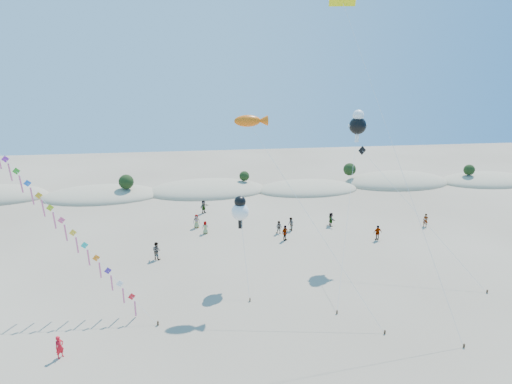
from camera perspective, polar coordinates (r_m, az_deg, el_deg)
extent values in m
ellipsoid|color=tan|center=(69.29, -19.87, -0.56)|extent=(17.60, 9.68, 3.00)
ellipsoid|color=#173212|center=(69.07, -19.94, 0.10)|extent=(14.08, 6.34, 0.70)
ellipsoid|color=tan|center=(68.38, -6.55, 0.12)|extent=(19.00, 10.45, 3.40)
ellipsoid|color=#173212|center=(68.13, -6.58, 0.87)|extent=(15.20, 6.84, 0.76)
ellipsoid|color=tan|center=(69.21, 6.84, 0.30)|extent=(16.40, 9.02, 2.80)
ellipsoid|color=#173212|center=(69.00, 6.86, 0.92)|extent=(13.12, 5.90, 0.66)
ellipsoid|color=tan|center=(76.37, 18.19, 1.12)|extent=(18.00, 9.90, 3.80)
ellipsoid|color=#173212|center=(76.12, 18.26, 1.87)|extent=(14.40, 6.48, 0.72)
ellipsoid|color=tan|center=(83.64, 28.47, 1.21)|extent=(16.80, 9.24, 3.00)
ellipsoid|color=#173212|center=(83.45, 28.54, 1.76)|extent=(13.44, 6.05, 0.67)
sphere|color=black|center=(66.76, -16.92, 1.31)|extent=(2.20, 2.20, 2.20)
sphere|color=black|center=(68.27, -1.57, 2.14)|extent=(1.60, 1.60, 1.60)
sphere|color=black|center=(73.65, 12.38, 2.98)|extent=(2.10, 2.10, 2.10)
sphere|color=black|center=(80.51, 26.55, 2.66)|extent=(1.80, 1.80, 1.80)
cube|color=#3F2D1E|center=(34.94, -12.95, -16.69)|extent=(0.12, 0.12, 0.35)
cylinder|color=silver|center=(38.89, -28.65, 1.62)|extent=(20.83, 12.14, 20.88)
cube|color=red|center=(35.24, -16.24, -13.24)|extent=(1.12, 0.44, 1.18)
cube|color=#DB5C98|center=(35.80, -15.80, -14.73)|extent=(0.19, 0.45, 1.55)
cube|color=white|center=(35.43, -17.71, -11.56)|extent=(1.12, 0.44, 1.18)
cube|color=#DB5C98|center=(35.95, -17.25, -13.07)|extent=(0.19, 0.45, 1.55)
cube|color=#49279F|center=(35.66, -19.14, -9.89)|extent=(1.12, 0.44, 1.18)
cube|color=#DB5C98|center=(36.15, -18.68, -11.42)|extent=(0.19, 0.45, 1.55)
cube|color=orange|center=(35.94, -20.54, -8.23)|extent=(1.12, 0.44, 1.18)
cube|color=#DB5C98|center=(36.40, -20.07, -9.78)|extent=(0.19, 0.45, 1.55)
cube|color=#19BEAD|center=(36.28, -21.90, -6.61)|extent=(1.12, 0.44, 1.18)
cube|color=#DB5C98|center=(36.70, -21.42, -8.16)|extent=(0.19, 0.45, 1.55)
cube|color=yellow|center=(36.66, -23.22, -5.01)|extent=(1.12, 0.44, 1.18)
cube|color=#DB5C98|center=(37.05, -22.74, -6.56)|extent=(0.19, 0.45, 1.55)
cube|color=#FE5085|center=(37.09, -24.51, -3.44)|extent=(1.12, 0.44, 1.18)
cube|color=#DB5C98|center=(37.44, -24.03, -4.99)|extent=(0.19, 0.45, 1.55)
cube|color=#A7C817|center=(37.57, -25.77, -1.91)|extent=(1.12, 0.44, 1.18)
cube|color=#DB5C98|center=(37.89, -25.28, -3.46)|extent=(0.19, 0.45, 1.55)
cube|color=gold|center=(38.09, -26.99, -0.41)|extent=(1.12, 0.44, 1.18)
cube|color=#DB5C98|center=(38.37, -26.50, -1.96)|extent=(0.19, 0.45, 1.55)
cube|color=blue|center=(38.65, -28.17, 1.04)|extent=(1.12, 0.44, 1.18)
cube|color=#DB5C98|center=(38.90, -27.69, -0.49)|extent=(0.19, 0.45, 1.55)
cube|color=green|center=(39.25, -29.33, 2.44)|extent=(1.12, 0.44, 1.18)
cube|color=#DB5C98|center=(39.47, -28.84, 0.93)|extent=(0.19, 0.45, 1.55)
cube|color=purple|center=(39.89, -30.44, 3.81)|extent=(1.12, 0.44, 1.18)
cube|color=#DB5C98|center=(40.08, -29.96, 2.31)|extent=(0.19, 0.45, 1.55)
cube|color=#3F2D1E|center=(34.57, 16.80, -17.45)|extent=(0.10, 0.10, 0.30)
cylinder|color=silver|center=(34.27, 7.40, -3.74)|extent=(8.94, 10.43, 14.60)
ellipsoid|color=#DE5A0B|center=(36.72, -1.15, 9.46)|extent=(2.27, 1.00, 1.00)
cone|color=#DE5A0B|center=(36.89, 0.84, 9.49)|extent=(0.91, 0.91, 0.91)
cube|color=#3F2D1E|center=(37.10, -0.81, -14.16)|extent=(0.10, 0.10, 0.30)
cylinder|color=silver|center=(37.48, -1.49, -8.42)|extent=(0.36, 4.22, 6.58)
sphere|color=white|center=(38.18, -2.13, -2.64)|extent=(1.56, 1.56, 1.56)
sphere|color=black|center=(37.88, -2.15, -1.30)|extent=(1.04, 1.04, 1.04)
cube|color=black|center=(38.57, -2.11, -4.29)|extent=(0.35, 0.18, 0.80)
cube|color=#3F2D1E|center=(36.06, 10.75, -15.45)|extent=(0.10, 0.10, 0.30)
cylinder|color=silver|center=(39.66, 12.23, -2.19)|extent=(5.65, 12.72, 13.27)
sphere|color=black|center=(44.98, 13.40, 8.59)|extent=(1.75, 1.75, 1.75)
sphere|color=white|center=(44.86, 13.49, 9.91)|extent=(1.14, 1.14, 1.14)
cube|color=white|center=(45.16, 13.30, 6.99)|extent=(0.35, 0.18, 0.80)
cube|color=white|center=(44.74, 12.56, 8.60)|extent=(0.60, 0.15, 0.25)
cube|color=white|center=(45.24, 14.24, 8.58)|extent=(0.60, 0.15, 0.25)
cube|color=#3F2D1E|center=(35.11, 25.99, -17.95)|extent=(0.10, 0.10, 0.30)
cylinder|color=silver|center=(33.17, 18.71, 3.15)|extent=(6.65, 10.75, 23.81)
cube|color=yellow|center=(36.40, 11.43, 23.65)|extent=(2.06, 0.84, 0.72)
cube|color=black|center=(36.42, 11.42, 23.65)|extent=(1.99, 0.52, 0.19)
cube|color=#3F2D1E|center=(43.30, 28.46, -11.57)|extent=(0.10, 0.10, 0.30)
cylinder|color=silver|center=(42.88, 21.08, -3.13)|extent=(8.37, 9.94, 11.00)
cube|color=black|center=(44.06, 13.97, 5.40)|extent=(0.90, 0.27, 0.93)
imported|color=red|center=(33.43, -24.72, -18.26)|extent=(0.69, 0.70, 1.62)
imported|color=slate|center=(45.24, -13.14, -7.63)|extent=(1.15, 1.11, 1.86)
imported|color=slate|center=(50.96, -6.78, -4.72)|extent=(0.76, 0.50, 1.53)
imported|color=slate|center=(48.75, 3.88, -5.46)|extent=(1.10, 1.02, 1.81)
imported|color=slate|center=(50.69, 3.09, -4.73)|extent=(0.95, 0.89, 1.55)
imported|color=slate|center=(53.80, 9.96, -3.61)|extent=(0.69, 1.63, 1.70)
imported|color=slate|center=(51.59, 4.65, -4.31)|extent=(0.70, 0.86, 1.67)
imported|color=slate|center=(52.92, -7.94, -3.86)|extent=(0.84, 0.55, 1.70)
imported|color=slate|center=(50.70, 15.91, -5.24)|extent=(1.06, 0.52, 1.75)
imported|color=slate|center=(56.76, 21.67, -3.52)|extent=(0.71, 0.69, 1.64)
imported|color=slate|center=(57.99, -6.98, -1.97)|extent=(1.47, 1.58, 1.77)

